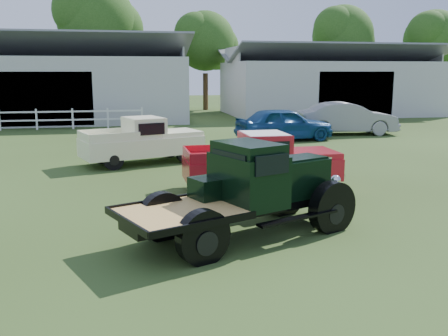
{
  "coord_description": "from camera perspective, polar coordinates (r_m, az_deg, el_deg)",
  "views": [
    {
      "loc": [
        -2.11,
        -10.23,
        3.32
      ],
      "look_at": [
        0.2,
        1.2,
        1.05
      ],
      "focal_mm": 40.0,
      "sensor_mm": 36.0,
      "label": 1
    }
  ],
  "objects": [
    {
      "name": "ground",
      "position": [
        10.96,
        0.22,
        -6.61
      ],
      "size": [
        120.0,
        120.0,
        0.0
      ],
      "primitive_type": "plane",
      "color": "#2C3C17"
    },
    {
      "name": "fence_rail",
      "position": [
        30.92,
        -22.47,
        5.13
      ],
      "size": [
        14.2,
        0.16,
        1.2
      ],
      "primitive_type": null,
      "color": "white",
      "rests_on": "ground"
    },
    {
      "name": "tree_d",
      "position": [
        48.62,
        13.33,
        12.7
      ],
      "size": [
        6.0,
        6.0,
        10.0
      ],
      "primitive_type": null,
      "color": "#153F0D",
      "rests_on": "ground"
    },
    {
      "name": "shed_left",
      "position": [
        36.56,
        -19.41,
        9.58
      ],
      "size": [
        18.8,
        10.2,
        5.6
      ],
      "primitive_type": null,
      "color": "#9D9D9D",
      "rests_on": "ground"
    },
    {
      "name": "tree_b",
      "position": [
        44.34,
        -14.29,
        13.82
      ],
      "size": [
        6.9,
        6.9,
        11.5
      ],
      "primitive_type": null,
      "color": "#153F0D",
      "rests_on": "ground"
    },
    {
      "name": "misc_car_blue",
      "position": [
        24.4,
        6.89,
        5.01
      ],
      "size": [
        4.91,
        2.44,
        1.61
      ],
      "primitive_type": "imported",
      "rotation": [
        0.0,
        0.0,
        1.69
      ],
      "color": "navy",
      "rests_on": "ground"
    },
    {
      "name": "tree_e",
      "position": [
        50.75,
        22.7,
        11.79
      ],
      "size": [
        5.7,
        5.7,
        9.5
      ],
      "primitive_type": null,
      "color": "#153F0D",
      "rests_on": "ground"
    },
    {
      "name": "misc_car_grey",
      "position": [
        27.46,
        13.89,
        5.53
      ],
      "size": [
        5.36,
        2.48,
        1.7
      ],
      "primitive_type": "imported",
      "rotation": [
        0.0,
        0.0,
        1.44
      ],
      "color": "gray",
      "rests_on": "ground"
    },
    {
      "name": "tree_c",
      "position": [
        43.83,
        -2.15,
        12.54
      ],
      "size": [
        5.4,
        5.4,
        9.0
      ],
      "primitive_type": null,
      "color": "#153F0D",
      "rests_on": "ground"
    },
    {
      "name": "red_pickup",
      "position": [
        14.15,
        4.26,
        0.8
      ],
      "size": [
        4.49,
        1.73,
        1.64
      ],
      "primitive_type": null,
      "rotation": [
        0.0,
        0.0,
        0.0
      ],
      "color": "red",
      "rests_on": "ground"
    },
    {
      "name": "white_pickup",
      "position": [
        18.43,
        -9.35,
        3.08
      ],
      "size": [
        4.81,
        3.07,
        1.65
      ],
      "primitive_type": null,
      "rotation": [
        0.0,
        0.0,
        0.32
      ],
      "color": "#F6F4C5",
      "rests_on": "ground"
    },
    {
      "name": "shed_right",
      "position": [
        40.58,
        12.13,
        9.75
      ],
      "size": [
        16.8,
        9.2,
        5.2
      ],
      "primitive_type": null,
      "color": "#9D9D9D",
      "rests_on": "ground"
    },
    {
      "name": "vintage_flatbed",
      "position": [
        10.04,
        2.31,
        -2.56
      ],
      "size": [
        5.24,
        3.67,
        1.93
      ],
      "primitive_type": null,
      "rotation": [
        0.0,
        0.0,
        0.4
      ],
      "color": "black",
      "rests_on": "ground"
    }
  ]
}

